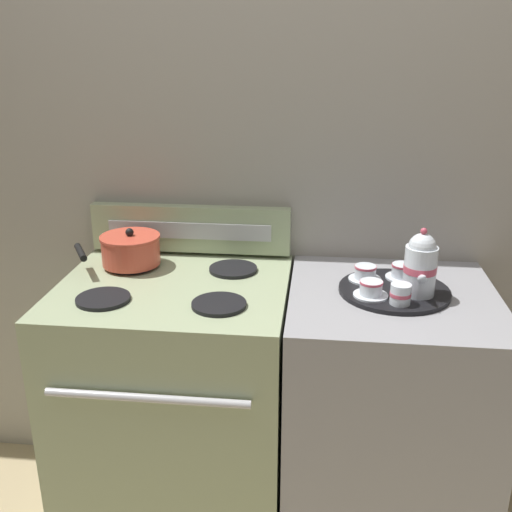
% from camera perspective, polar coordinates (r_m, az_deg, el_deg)
% --- Properties ---
extents(wall_back, '(6.00, 0.05, 2.20)m').
position_cam_1_polar(wall_back, '(2.15, 2.52, 4.71)').
color(wall_back, '#9E998E').
rests_on(wall_back, ground).
extents(stove, '(0.74, 0.66, 0.94)m').
position_cam_1_polar(stove, '(2.15, -7.39, -14.11)').
color(stove, '#9EAD84').
rests_on(stove, ground).
extents(control_panel, '(0.72, 0.05, 0.17)m').
position_cam_1_polar(control_panel, '(2.17, -6.26, 2.60)').
color(control_panel, '#9EAD84').
rests_on(control_panel, stove).
extents(side_counter, '(0.64, 0.63, 0.93)m').
position_cam_1_polar(side_counter, '(2.12, 12.03, -15.14)').
color(side_counter, '#939399').
rests_on(side_counter, ground).
extents(saucepan, '(0.29, 0.25, 0.13)m').
position_cam_1_polar(saucepan, '(2.09, -11.91, 0.61)').
color(saucepan, '#D14C38').
rests_on(saucepan, stove).
extents(serving_tray, '(0.34, 0.34, 0.01)m').
position_cam_1_polar(serving_tray, '(1.90, 13.02, -3.22)').
color(serving_tray, black).
rests_on(serving_tray, side_counter).
extents(teapot, '(0.10, 0.16, 0.21)m').
position_cam_1_polar(teapot, '(1.84, 15.40, -0.81)').
color(teapot, silver).
rests_on(teapot, serving_tray).
extents(teacup_left, '(0.10, 0.10, 0.05)m').
position_cam_1_polar(teacup_left, '(1.94, 10.37, -1.60)').
color(teacup_left, silver).
rests_on(teacup_left, serving_tray).
extents(teacup_right, '(0.10, 0.10, 0.05)m').
position_cam_1_polar(teacup_right, '(1.82, 10.89, -3.08)').
color(teacup_right, silver).
rests_on(teacup_right, serving_tray).
extents(teacup_front, '(0.10, 0.10, 0.05)m').
position_cam_1_polar(teacup_front, '(1.98, 13.76, -1.43)').
color(teacup_front, silver).
rests_on(teacup_front, serving_tray).
extents(creamer_jug, '(0.06, 0.06, 0.06)m').
position_cam_1_polar(creamer_jug, '(1.79, 13.60, -3.54)').
color(creamer_jug, silver).
rests_on(creamer_jug, serving_tray).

